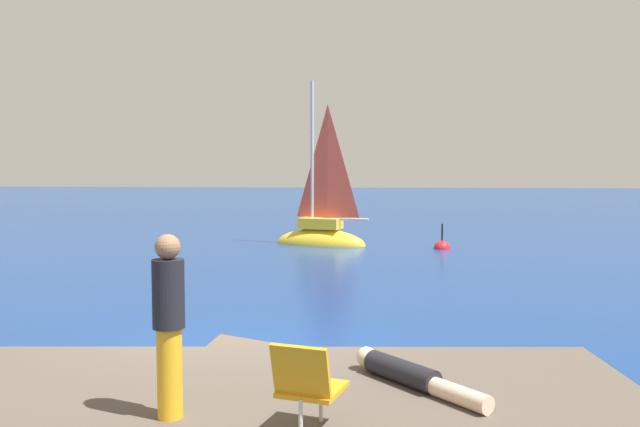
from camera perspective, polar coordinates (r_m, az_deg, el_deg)
ground_plane at (r=9.56m, az=-7.31°, el=-12.61°), size 160.00×160.00×0.00m
shore_ledge at (r=6.57m, az=-7.95°, el=-18.01°), size 8.44×4.29×0.54m
boulder_seaward at (r=8.16m, az=-8.77°, el=-15.60°), size 1.17×1.01×0.81m
boulder_inland at (r=8.80m, az=-7.03°, el=-14.11°), size 1.15×1.31×0.81m
sailboat_near at (r=23.09m, az=0.08°, el=-1.89°), size 3.51×1.99×6.35m
person_sunbather at (r=6.77m, az=7.96°, el=-13.85°), size 1.28×1.40×0.25m
person_standing at (r=5.88m, az=-13.10°, el=-9.12°), size 0.28×0.28×1.62m
beach_chair at (r=5.47m, az=-1.13°, el=-14.60°), size 0.62×0.70×0.80m
marker_buoy at (r=22.30m, az=10.64°, el=-3.05°), size 0.56×0.56×1.13m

